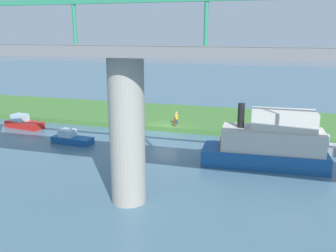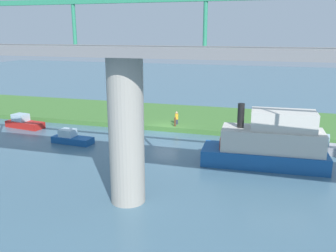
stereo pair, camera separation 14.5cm
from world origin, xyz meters
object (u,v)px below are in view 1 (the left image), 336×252
Objects in this scene: pontoon_yellow at (269,143)px; skiff_small at (71,138)px; bridge_pylon at (127,132)px; mooring_post at (175,122)px; person_on_bank at (176,118)px; houseboat_blue at (23,123)px; riverboat_paddlewheel at (324,146)px.

skiff_small is at bearing -2.89° from pontoon_yellow.
mooring_post is at bearing -84.65° from bridge_pylon.
pontoon_yellow is at bearing 138.12° from person_on_bank.
bridge_pylon is at bearing 95.29° from person_on_bank.
bridge_pylon is 22.63m from houseboat_blue.
bridge_pylon is 2.23× the size of skiff_small.
bridge_pylon is 0.92× the size of pontoon_yellow.
pontoon_yellow reaches higher than houseboat_blue.
riverboat_paddlewheel is (-14.38, 4.14, -0.65)m from person_on_bank.
person_on_bank is 0.35× the size of skiff_small.
riverboat_paddlewheel is at bearing 167.25° from mooring_post.
pontoon_yellow is (-8.14, -8.82, -2.66)m from bridge_pylon.
person_on_bank is 16.75m from houseboat_blue.
skiff_small is (8.22, 6.96, -0.51)m from mooring_post.
pontoon_yellow is 2.11× the size of houseboat_blue.
person_on_bank is 11.34m from skiff_small.
skiff_small is (9.78, -9.72, -3.99)m from bridge_pylon.
person_on_bank is at bearing -16.05° from riverboat_paddlewheel.
person_on_bank is 0.14× the size of pontoon_yellow.
houseboat_blue is at bearing -36.87° from bridge_pylon.
bridge_pylon is at bearing 143.13° from houseboat_blue.
bridge_pylon is 17.95m from person_on_bank.
person_on_bank reaches higher than skiff_small.
riverboat_paddlewheel is at bearing -170.63° from skiff_small.
bridge_pylon is at bearing 47.29° from pontoon_yellow.
riverboat_paddlewheel is (-12.75, -13.44, -3.91)m from bridge_pylon.
skiff_small is 0.88× the size of houseboat_blue.
skiff_small is (22.53, 3.72, -0.08)m from riverboat_paddlewheel.
skiff_small is at bearing 40.26° from mooring_post.
houseboat_blue reaches higher than skiff_small.
bridge_pylon reaches higher than skiff_small.
houseboat_blue reaches higher than mooring_post.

